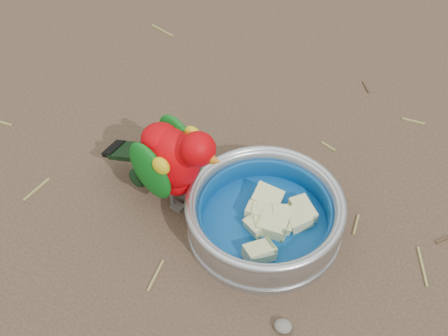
% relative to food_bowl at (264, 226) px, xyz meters
% --- Properties ---
extents(ground, '(60.00, 60.00, 0.00)m').
position_rel_food_bowl_xyz_m(ground, '(-0.05, -0.02, -0.01)').
color(ground, '#4B382A').
extents(food_bowl, '(0.22, 0.22, 0.02)m').
position_rel_food_bowl_xyz_m(food_bowl, '(0.00, 0.00, 0.00)').
color(food_bowl, '#B2B2BA').
rests_on(food_bowl, ground).
extents(bowl_wall, '(0.22, 0.22, 0.04)m').
position_rel_food_bowl_xyz_m(bowl_wall, '(0.00, 0.00, 0.03)').
color(bowl_wall, '#B2B2BA').
rests_on(bowl_wall, food_bowl).
extents(fruit_wedges, '(0.13, 0.13, 0.03)m').
position_rel_food_bowl_xyz_m(fruit_wedges, '(0.00, 0.00, 0.02)').
color(fruit_wedges, beige).
rests_on(fruit_wedges, food_bowl).
extents(lory_parrot, '(0.20, 0.12, 0.15)m').
position_rel_food_bowl_xyz_m(lory_parrot, '(-0.14, 0.00, 0.07)').
color(lory_parrot, '#C10007').
rests_on(lory_parrot, ground).
extents(ground_debris, '(0.90, 0.80, 0.01)m').
position_rel_food_bowl_xyz_m(ground_debris, '(-0.08, -0.00, -0.01)').
color(ground_debris, olive).
rests_on(ground_debris, ground).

